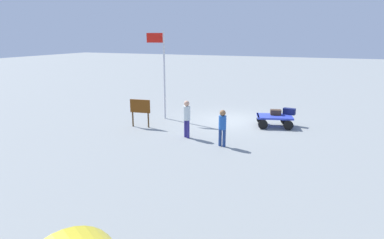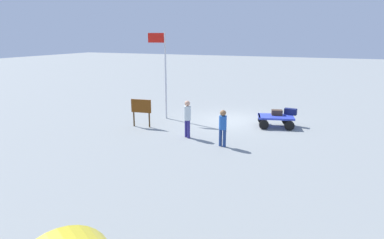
# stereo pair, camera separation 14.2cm
# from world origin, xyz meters

# --- Properties ---
(ground_plane) EXTENTS (120.00, 120.00, 0.00)m
(ground_plane) POSITION_xyz_m (0.00, 0.00, 0.00)
(ground_plane) COLOR gray
(luggage_cart) EXTENTS (2.04, 1.69, 0.59)m
(luggage_cart) POSITION_xyz_m (-2.52, 0.35, 0.44)
(luggage_cart) COLOR blue
(luggage_cart) RESTS_ON ground
(suitcase_grey) EXTENTS (0.66, 0.37, 0.33)m
(suitcase_grey) POSITION_xyz_m (-3.20, -0.25, 0.76)
(suitcase_grey) COLOR #182051
(suitcase_grey) RESTS_ON luggage_cart
(suitcase_dark) EXTENTS (0.62, 0.48, 0.28)m
(suitcase_dark) POSITION_xyz_m (-2.55, 0.12, 0.73)
(suitcase_dark) COLOR #463327
(suitcase_dark) RESTS_ON luggage_cart
(worker_lead) EXTENTS (0.40, 0.40, 1.62)m
(worker_lead) POSITION_xyz_m (-0.93, 4.45, 0.95)
(worker_lead) COLOR navy
(worker_lead) RESTS_ON ground
(worker_trailing) EXTENTS (0.45, 0.45, 1.77)m
(worker_trailing) POSITION_xyz_m (0.97, 3.86, 1.03)
(worker_trailing) COLOR navy
(worker_trailing) RESTS_ON ground
(flagpole) EXTENTS (1.07, 0.16, 4.91)m
(flagpole) POSITION_xyz_m (3.71, 0.93, 2.95)
(flagpole) COLOR silver
(flagpole) RESTS_ON ground
(signboard) EXTENTS (1.09, 0.21, 1.46)m
(signboard) POSITION_xyz_m (3.96, 3.05, 0.98)
(signboard) COLOR #4C3319
(signboard) RESTS_ON ground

